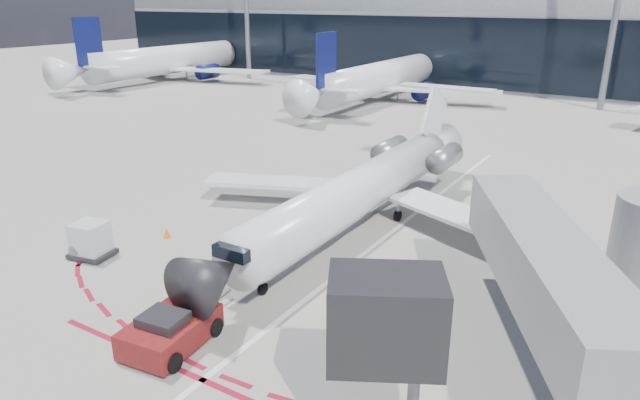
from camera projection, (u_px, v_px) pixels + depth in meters
The scene contains 11 objects.
ground at pixel (363, 254), 28.14m from camera, with size 260.00×260.00×0.00m, color gray.
apron_centerline at pixel (381, 240), 29.74m from camera, with size 0.25×40.00×0.01m, color silver.
apron_stop_bar at pixel (203, 380), 18.91m from camera, with size 14.00×0.25×0.01m, color maroon.
terminal_building at pixel (586, 24), 77.37m from camera, with size 150.00×24.15×24.00m.
jet_bridge at pixel (574, 270), 19.87m from camera, with size 10.03×15.20×4.90m.
regional_jet at pixel (367, 186), 31.35m from camera, with size 21.36×26.34×6.60m.
pushback_tug at pixel (170, 330), 20.58m from camera, with size 2.72×5.69×1.45m.
uld_container at pixel (91, 240), 27.61m from camera, with size 2.15×1.93×1.77m.
safety_cone_left at pixel (167, 233), 29.99m from camera, with size 0.39×0.39×0.55m, color #D96C04.
bg_airliner_0 at pixel (177, 39), 86.42m from camera, with size 37.01×39.19×11.97m, color silver, non-canonical shape.
bg_airliner_1 at pixel (387, 54), 69.30m from camera, with size 33.49×35.46×10.84m, color silver, non-canonical shape.
Camera 1 is at (11.60, -22.91, 12.01)m, focal length 32.00 mm.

